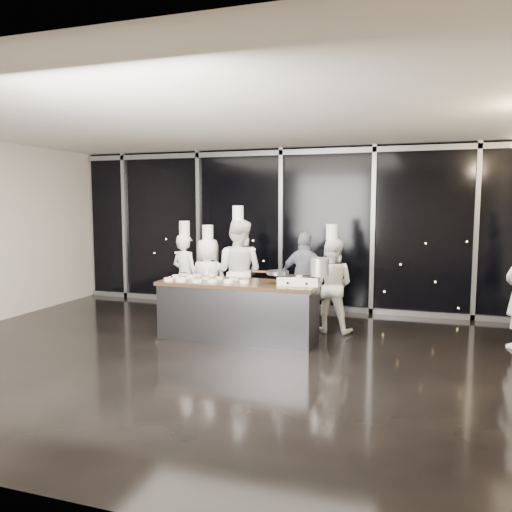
# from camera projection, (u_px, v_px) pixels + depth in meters

# --- Properties ---
(ground) EXTENTS (9.00, 9.00, 0.00)m
(ground) POSITION_uv_depth(u_px,v_px,m) (216.00, 355.00, 6.93)
(ground) COLOR black
(ground) RESTS_ON ground
(room_shell) EXTENTS (9.02, 7.02, 3.21)m
(room_shell) POSITION_uv_depth(u_px,v_px,m) (227.00, 193.00, 6.64)
(room_shell) COLOR beige
(room_shell) RESTS_ON ground
(window_wall) EXTENTS (8.90, 0.11, 3.20)m
(window_wall) POSITION_uv_depth(u_px,v_px,m) (281.00, 229.00, 10.01)
(window_wall) COLOR black
(window_wall) RESTS_ON ground
(demo_counter) EXTENTS (2.46, 0.86, 0.90)m
(demo_counter) POSITION_uv_depth(u_px,v_px,m) (238.00, 310.00, 7.74)
(demo_counter) COLOR #3C3D42
(demo_counter) RESTS_ON ground
(stove) EXTENTS (0.63, 0.42, 0.14)m
(stove) POSITION_uv_depth(u_px,v_px,m) (299.00, 280.00, 7.39)
(stove) COLOR silver
(stove) RESTS_ON demo_counter
(frying_pan) EXTENTS (0.58, 0.35, 0.05)m
(frying_pan) POSITION_uv_depth(u_px,v_px,m) (277.00, 273.00, 7.48)
(frying_pan) COLOR slate
(frying_pan) RESTS_ON stove
(stock_pot) EXTENTS (0.29, 0.29, 0.26)m
(stock_pot) POSITION_uv_depth(u_px,v_px,m) (320.00, 267.00, 7.31)
(stock_pot) COLOR #B1B1B4
(stock_pot) RESTS_ON stove
(prep_bowls) EXTENTS (1.39, 0.74, 0.05)m
(prep_bowls) POSITION_uv_depth(u_px,v_px,m) (202.00, 278.00, 7.87)
(prep_bowls) COLOR white
(prep_bowls) RESTS_ON demo_counter
(squeeze_bottle) EXTENTS (0.06, 0.06, 0.22)m
(squeeze_bottle) POSITION_uv_depth(u_px,v_px,m) (207.00, 271.00, 8.09)
(squeeze_bottle) COLOR white
(squeeze_bottle) RESTS_ON demo_counter
(chef_far_left) EXTENTS (0.66, 0.53, 1.79)m
(chef_far_left) POSITION_uv_depth(u_px,v_px,m) (185.00, 276.00, 9.00)
(chef_far_left) COLOR white
(chef_far_left) RESTS_ON ground
(chef_left) EXTENTS (0.77, 0.53, 1.73)m
(chef_left) POSITION_uv_depth(u_px,v_px,m) (208.00, 280.00, 8.76)
(chef_left) COLOR white
(chef_left) RESTS_ON ground
(chef_center) EXTENTS (0.92, 0.73, 2.06)m
(chef_center) POSITION_uv_depth(u_px,v_px,m) (238.00, 272.00, 8.64)
(chef_center) COLOR white
(chef_center) RESTS_ON ground
(guest) EXTENTS (0.99, 0.52, 1.61)m
(guest) POSITION_uv_depth(u_px,v_px,m) (305.00, 278.00, 8.65)
(guest) COLOR black
(guest) RESTS_ON ground
(chef_right) EXTENTS (0.79, 0.63, 1.77)m
(chef_right) POSITION_uv_depth(u_px,v_px,m) (331.00, 284.00, 8.15)
(chef_right) COLOR white
(chef_right) RESTS_ON ground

